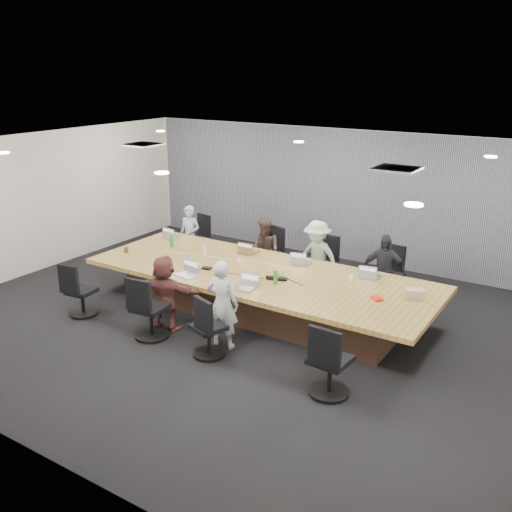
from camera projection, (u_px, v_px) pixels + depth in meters
The scene contains 38 objects.
floor at pixel (243, 322), 9.44m from camera, with size 10.00×8.00×0.00m, color black.
ceiling at pixel (242, 153), 8.55m from camera, with size 10.00×8.00×0.00m, color white.
wall_back at pixel (346, 195), 12.19m from camera, with size 10.00×2.80×0.00m, color beige.
wall_front at pixel (24, 339), 5.79m from camera, with size 10.00×2.80×0.00m, color beige.
wall_left at pixel (37, 203), 11.53m from camera, with size 8.00×2.80×0.00m, color beige.
curtain at pixel (345, 196), 12.13m from camera, with size 9.80×0.04×2.80m, color slate.
conference_table at pixel (259, 290), 9.71m from camera, with size 6.00×2.20×0.74m.
chair_0 at pixel (200, 243), 12.39m from camera, with size 0.50×0.50×0.74m, color black, non-canonical shape.
chair_1 at pixel (274, 258), 11.44m from camera, with size 0.50×0.50×0.75m, color black, non-canonical shape.
chair_2 at pixel (325, 268), 10.87m from camera, with size 0.50×0.50×0.74m, color black, non-canonical shape.
chair_3 at pixel (389, 280), 10.21m from camera, with size 0.53×0.53×0.78m, color black, non-canonical shape.
chair_4 at pixel (82, 295), 9.61m from camera, with size 0.49×0.49×0.72m, color black, non-canonical shape.
chair_5 at pixel (151, 312), 8.81m from camera, with size 0.57×0.57×0.84m, color black, non-canonical shape.
chair_6 at pixel (209, 332), 8.25m from camera, with size 0.51×0.51×0.76m, color black, non-canonical shape.
chair_7 at pixel (330, 365), 7.26m from camera, with size 0.56×0.56×0.83m, color black, non-canonical shape.
person_0 at pixel (190, 235), 12.02m from camera, with size 0.46×0.30×1.27m, color #9EB2C1.
laptop_0 at pixel (173, 237), 11.55m from camera, with size 0.31×0.21×0.02m, color #B2B2B7.
person_1 at pixel (265, 251), 11.08m from camera, with size 0.61×0.47×1.25m, color #3D2E28.
laptop_1 at pixel (250, 252), 10.60m from camera, with size 0.33×0.22×0.02m, color #8C6647.
person_2 at pixel (317, 257), 10.49m from camera, with size 0.89×0.51×1.38m, color #A0B39F.
laptop_2 at pixel (303, 262), 10.03m from camera, with size 0.29×0.20×0.02m, color #B2B2B7.
person_3 at pixel (383, 271), 9.85m from camera, with size 0.78×0.32×1.33m, color #23242B.
laptop_3 at pixel (372, 276), 9.38m from camera, with size 0.30×0.21×0.02m, color #B2B2B7.
person_5 at pixel (165, 293), 9.02m from camera, with size 1.15×0.37×1.24m, color brown.
laptop_5 at pixel (187, 275), 9.42m from camera, with size 0.35×0.24×0.02m, color #B2B2B7.
person_6 at pixel (222, 304), 8.43m from camera, with size 0.50×0.33×1.38m, color #BDBDBD.
laptop_6 at pixel (243, 289), 8.85m from camera, with size 0.32×0.22×0.02m, color #B2B2B7.
bottle_green_left at pixel (172, 241), 10.87m from camera, with size 0.06×0.06×0.23m, color #2A7B2C.
bottle_green_right at pixel (275, 277), 9.03m from camera, with size 0.06×0.06×0.23m, color #2A7B2C.
bottle_clear at pixel (205, 251), 10.35m from camera, with size 0.06×0.06×0.21m, color silver.
cup_white_far at pixel (239, 262), 9.95m from camera, with size 0.07×0.07×0.09m, color white.
cup_white_near at pixel (351, 278), 9.18m from camera, with size 0.07×0.07×0.09m, color white.
mug_brown at pixel (126, 250), 10.58m from camera, with size 0.08×0.08×0.10m, color brown.
mic_left at pixel (207, 268), 9.73m from camera, with size 0.15×0.10×0.03m, color black.
mic_right at pixel (282, 279), 9.23m from camera, with size 0.17×0.11×0.03m, color black.
stapler at pixel (271, 278), 9.23m from camera, with size 0.17×0.04×0.06m, color black.
canvas_bag at pixel (415, 294), 8.48m from camera, with size 0.27×0.17×0.15m, color #B9A78D.
snack_packet at pixel (377, 298), 8.45m from camera, with size 0.18×0.12×0.04m, color red.
Camera 1 is at (4.79, -7.14, 4.04)m, focal length 40.00 mm.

